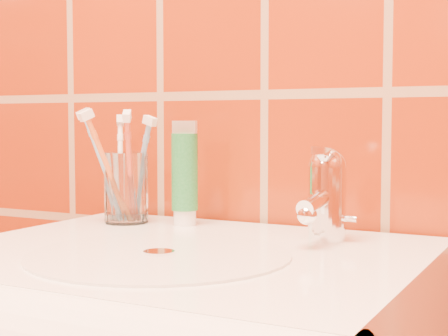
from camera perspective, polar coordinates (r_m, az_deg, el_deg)
The scene contains 8 objects.
glass_tumbler at distance 1.04m, azimuth -8.15°, elevation -1.63°, with size 0.07×0.07×0.11m, color white.
toothpaste_tube at distance 1.00m, azimuth -3.29°, elevation -0.71°, with size 0.04×0.04×0.15m.
faucet at distance 0.88m, azimuth 8.48°, elevation -1.92°, with size 0.05×0.11×0.12m.
toothbrush_0 at distance 1.02m, azimuth -6.99°, elevation -0.19°, with size 0.07×0.03×0.17m, color #7097C7, non-canonical shape.
toothbrush_1 at distance 1.06m, azimuth -8.61°, elevation -0.06°, with size 0.05×0.07×0.17m, color white, non-canonical shape.
toothbrush_2 at distance 1.00m, azimuth -7.85°, elevation -0.11°, with size 0.05×0.08×0.17m, color #BE4228, non-canonical shape.
toothbrush_3 at distance 1.04m, azimuth -9.97°, elevation 0.13°, with size 0.09×0.03×0.18m, color #76A9D3, non-canonical shape.
toothbrush_4 at distance 1.01m, azimuth -9.60°, elevation -0.06°, with size 0.05×0.08×0.17m, color #D06424, non-canonical shape.
Camera 1 is at (0.42, 0.26, 1.00)m, focal length 55.00 mm.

